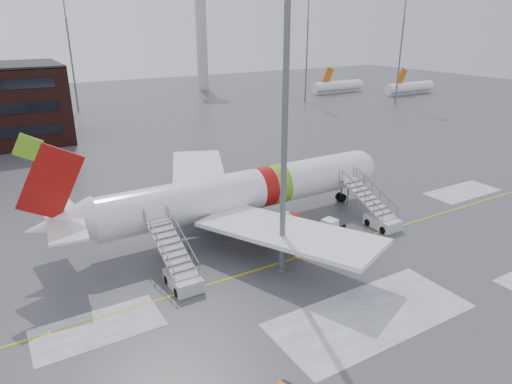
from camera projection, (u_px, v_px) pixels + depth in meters
ground at (341, 238)px, 41.42m from camera, size 260.00×260.00×0.00m
airliner at (236, 193)px, 42.52m from camera, size 35.03×32.97×11.18m
airstair_fwd at (377, 214)px, 43.76m from camera, size 2.05×7.70×3.48m
airstair_aft at (179, 270)px, 34.03m from camera, size 2.05×7.70×3.48m
pushback_tug at (331, 226)px, 42.33m from camera, size 2.60×2.15×1.36m
light_mast_near at (285, 107)px, 31.55m from camera, size 1.20×1.20×24.86m
control_tower at (201, 20)px, 125.65m from camera, size 6.40×6.40×30.00m
light_mast_far_ne at (307, 43)px, 106.59m from camera, size 1.20×1.20×24.25m
light_mast_far_n at (69, 45)px, 95.46m from camera, size 1.20×1.20×24.25m
light_mast_far_e at (401, 43)px, 103.02m from camera, size 1.20×1.20×24.25m
distant_aircraft at (362, 95)px, 122.89m from camera, size 35.00×18.00×8.00m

